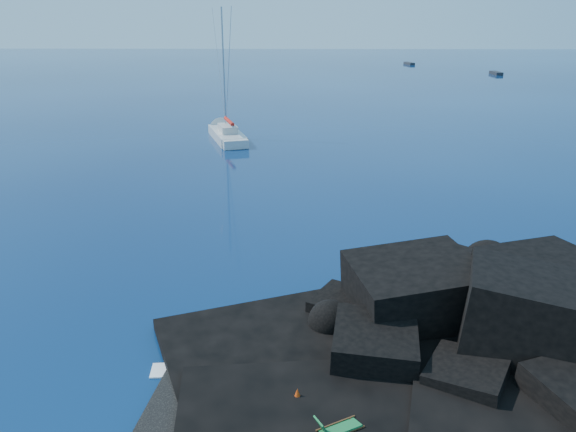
# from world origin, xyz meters

# --- Properties ---
(ground) EXTENTS (400.00, 400.00, 0.00)m
(ground) POSITION_xyz_m (0.00, 0.00, 0.00)
(ground) COLOR #031133
(ground) RESTS_ON ground
(headland) EXTENTS (24.00, 24.00, 3.60)m
(headland) POSITION_xyz_m (13.00, 3.00, 0.00)
(headland) COLOR black
(headland) RESTS_ON ground
(beach) EXTENTS (9.08, 6.86, 0.70)m
(beach) POSITION_xyz_m (4.50, 0.50, 0.00)
(beach) COLOR black
(beach) RESTS_ON ground
(surf_foam) EXTENTS (10.00, 8.00, 0.06)m
(surf_foam) POSITION_xyz_m (5.00, 5.00, 0.00)
(surf_foam) COLOR white
(surf_foam) RESTS_ON ground
(sailboat) EXTENTS (6.32, 12.77, 13.17)m
(sailboat) POSITION_xyz_m (-2.29, 43.08, 0.00)
(sailboat) COLOR silver
(sailboat) RESTS_ON ground
(deck_chair) EXTENTS (1.58, 1.26, 1.00)m
(deck_chair) POSITION_xyz_m (6.48, -0.98, 0.85)
(deck_chair) COLOR #176933
(deck_chair) RESTS_ON beach
(towel) EXTENTS (1.95, 1.29, 0.05)m
(towel) POSITION_xyz_m (4.11, 1.43, 0.37)
(towel) COLOR white
(towel) RESTS_ON beach
(sunbather) EXTENTS (1.76, 0.86, 0.24)m
(sunbather) POSITION_xyz_m (4.11, 1.43, 0.52)
(sunbather) COLOR tan
(sunbather) RESTS_ON towel
(marker_cone) EXTENTS (0.46, 0.46, 0.56)m
(marker_cone) POSITION_xyz_m (5.17, 0.58, 0.63)
(marker_cone) COLOR red
(marker_cone) RESTS_ON beach
(distant_boat_a) EXTENTS (2.27, 4.47, 0.57)m
(distant_boat_a) POSITION_xyz_m (33.55, 134.37, 0.00)
(distant_boat_a) COLOR #26272B
(distant_boat_a) RESTS_ON ground
(distant_boat_b) EXTENTS (1.61, 4.67, 0.62)m
(distant_boat_b) POSITION_xyz_m (47.68, 109.85, 0.00)
(distant_boat_b) COLOR black
(distant_boat_b) RESTS_ON ground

